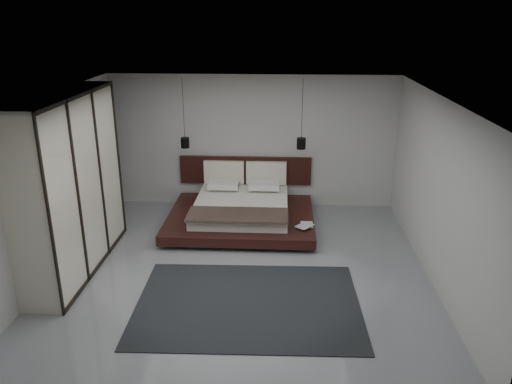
# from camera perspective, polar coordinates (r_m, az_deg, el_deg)

# --- Properties ---
(floor) EXTENTS (6.00, 6.00, 0.00)m
(floor) POSITION_cam_1_polar(r_m,az_deg,el_deg) (8.28, -1.68, -8.82)
(floor) COLOR gray
(floor) RESTS_ON ground
(ceiling) EXTENTS (6.00, 6.00, 0.00)m
(ceiling) POSITION_cam_1_polar(r_m,az_deg,el_deg) (7.36, -1.90, 10.67)
(ceiling) COLOR white
(ceiling) RESTS_ON wall_back
(wall_back) EXTENTS (6.00, 0.00, 6.00)m
(wall_back) POSITION_cam_1_polar(r_m,az_deg,el_deg) (10.58, -0.41, 5.76)
(wall_back) COLOR #B0AFAD
(wall_back) RESTS_ON floor
(wall_front) EXTENTS (6.00, 0.00, 6.00)m
(wall_front) POSITION_cam_1_polar(r_m,az_deg,el_deg) (5.00, -4.75, -11.16)
(wall_front) COLOR #B0AFAD
(wall_front) RESTS_ON floor
(wall_left) EXTENTS (0.00, 6.00, 6.00)m
(wall_left) POSITION_cam_1_polar(r_m,az_deg,el_deg) (8.50, -22.37, 0.69)
(wall_left) COLOR #B0AFAD
(wall_left) RESTS_ON floor
(wall_right) EXTENTS (0.00, 6.00, 6.00)m
(wall_right) POSITION_cam_1_polar(r_m,az_deg,el_deg) (8.04, 20.04, -0.07)
(wall_right) COLOR #B0AFAD
(wall_right) RESTS_ON floor
(lattice_screen) EXTENTS (0.05, 0.90, 2.60)m
(lattice_screen) POSITION_cam_1_polar(r_m,az_deg,el_deg) (10.68, -16.66, 4.49)
(lattice_screen) COLOR black
(lattice_screen) RESTS_ON floor
(bed) EXTENTS (2.81, 2.41, 1.08)m
(bed) POSITION_cam_1_polar(r_m,az_deg,el_deg) (9.89, -1.67, -2.03)
(bed) COLOR black
(bed) RESTS_ON floor
(book_lower) EXTENTS (0.23, 0.30, 0.03)m
(book_lower) POSITION_cam_1_polar(r_m,az_deg,el_deg) (9.26, 5.15, -3.76)
(book_lower) COLOR #99724C
(book_lower) RESTS_ON bed
(book_upper) EXTENTS (0.38, 0.38, 0.02)m
(book_upper) POSITION_cam_1_polar(r_m,az_deg,el_deg) (9.23, 5.04, -3.69)
(book_upper) COLOR #99724C
(book_upper) RESTS_ON book_lower
(pendant_left) EXTENTS (0.17, 0.17, 1.38)m
(pendant_left) POSITION_cam_1_polar(r_m,az_deg,el_deg) (10.09, -8.11, 5.63)
(pendant_left) COLOR black
(pendant_left) RESTS_ON ceiling
(pendant_right) EXTENTS (0.18, 0.18, 1.37)m
(pendant_right) POSITION_cam_1_polar(r_m,az_deg,el_deg) (9.90, 5.19, 5.58)
(pendant_right) COLOR black
(pendant_right) RESTS_ON ceiling
(wardrobe) EXTENTS (0.68, 2.90, 2.85)m
(wardrobe) POSITION_cam_1_polar(r_m,az_deg,el_deg) (8.35, -20.59, 0.77)
(wardrobe) COLOR beige
(wardrobe) RESTS_ON floor
(rug) EXTENTS (3.27, 2.37, 0.01)m
(rug) POSITION_cam_1_polar(r_m,az_deg,el_deg) (7.38, -0.91, -12.63)
(rug) COLOR black
(rug) RESTS_ON floor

